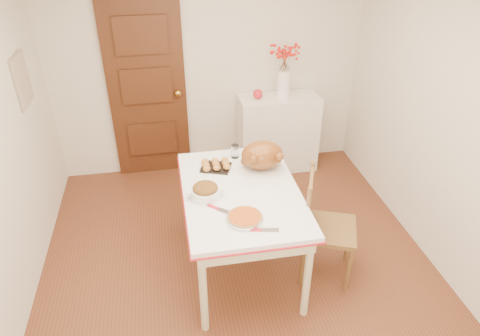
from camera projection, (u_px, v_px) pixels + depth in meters
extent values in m
cube|color=#522B1B|center=(242.00, 277.00, 3.86)|extent=(3.50, 4.00, 0.00)
cube|color=beige|center=(209.00, 67.00, 4.88)|extent=(3.50, 0.00, 2.50)
cube|color=beige|center=(458.00, 134.00, 3.48)|extent=(0.00, 4.00, 2.50)
cube|color=#391F10|center=(147.00, 91.00, 4.86)|extent=(0.85, 0.06, 2.06)
cube|color=tan|center=(22.00, 80.00, 3.81)|extent=(0.03, 0.35, 0.45)
cube|color=white|center=(278.00, 133.00, 5.23)|extent=(0.92, 0.41, 0.92)
sphere|color=red|center=(258.00, 94.00, 4.92)|extent=(0.11, 0.11, 0.11)
cylinder|color=#B34B15|center=(245.00, 217.00, 3.19)|extent=(0.33, 0.33, 0.06)
cylinder|color=white|center=(235.00, 151.00, 3.96)|extent=(0.09, 0.09, 0.12)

